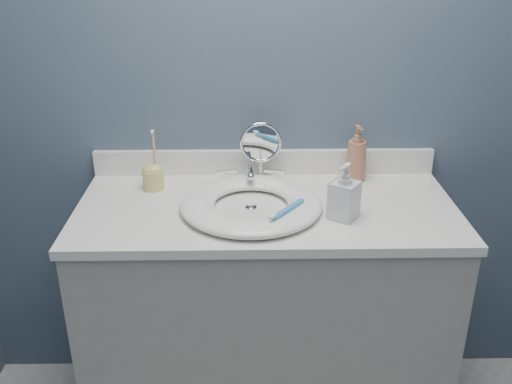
{
  "coord_description": "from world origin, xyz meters",
  "views": [
    {
      "loc": [
        -0.06,
        -0.68,
        1.68
      ],
      "look_at": [
        -0.03,
        0.94,
        0.94
      ],
      "focal_mm": 40.0,
      "sensor_mm": 36.0,
      "label": 1
    }
  ],
  "objects_px": {
    "soap_bottle_clear": "(345,191)",
    "toothbrush_holder": "(153,176)",
    "makeup_mirror": "(261,149)",
    "soap_bottle_amber": "(357,153)"
  },
  "relations": [
    {
      "from": "soap_bottle_clear",
      "to": "toothbrush_holder",
      "type": "xyz_separation_m",
      "value": [
        -0.61,
        0.23,
        -0.04
      ]
    },
    {
      "from": "toothbrush_holder",
      "to": "soap_bottle_clear",
      "type": "bearing_deg",
      "value": -20.42
    },
    {
      "from": "makeup_mirror",
      "to": "soap_bottle_clear",
      "type": "height_order",
      "value": "makeup_mirror"
    },
    {
      "from": "makeup_mirror",
      "to": "soap_bottle_clear",
      "type": "bearing_deg",
      "value": -52.32
    },
    {
      "from": "soap_bottle_amber",
      "to": "soap_bottle_clear",
      "type": "height_order",
      "value": "soap_bottle_amber"
    },
    {
      "from": "makeup_mirror",
      "to": "soap_bottle_clear",
      "type": "xyz_separation_m",
      "value": [
        0.25,
        -0.29,
        -0.03
      ]
    },
    {
      "from": "makeup_mirror",
      "to": "soap_bottle_clear",
      "type": "distance_m",
      "value": 0.38
    },
    {
      "from": "soap_bottle_amber",
      "to": "toothbrush_holder",
      "type": "height_order",
      "value": "toothbrush_holder"
    },
    {
      "from": "makeup_mirror",
      "to": "soap_bottle_clear",
      "type": "relative_size",
      "value": 1.22
    },
    {
      "from": "soap_bottle_clear",
      "to": "toothbrush_holder",
      "type": "distance_m",
      "value": 0.66
    }
  ]
}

